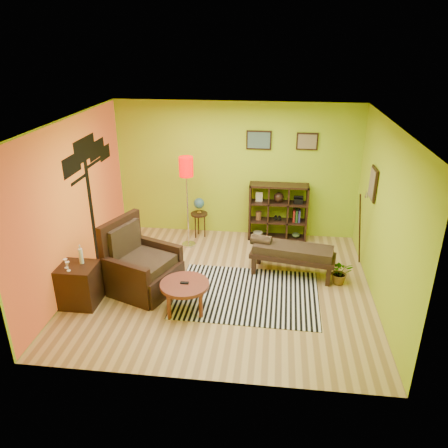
# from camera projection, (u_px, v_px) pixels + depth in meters

# --- Properties ---
(ground) EXTENTS (5.00, 5.00, 0.00)m
(ground) POSITION_uv_depth(u_px,v_px,m) (223.00, 286.00, 7.53)
(ground) COLOR tan
(ground) RESTS_ON ground
(room_shell) EXTENTS (5.04, 4.54, 2.82)m
(room_shell) POSITION_uv_depth(u_px,v_px,m) (217.00, 186.00, 6.83)
(room_shell) COLOR #A7CD20
(room_shell) RESTS_ON ground
(zebra_rug) EXTENTS (2.39, 1.78, 0.01)m
(zebra_rug) POSITION_uv_depth(u_px,v_px,m) (247.00, 294.00, 7.28)
(zebra_rug) COLOR silver
(zebra_rug) RESTS_ON ground
(coffee_table) EXTENTS (0.76, 0.76, 0.49)m
(coffee_table) POSITION_uv_depth(u_px,v_px,m) (185.00, 287.00, 6.74)
(coffee_table) COLOR brown
(coffee_table) RESTS_ON ground
(armchair) EXTENTS (1.28, 1.27, 1.22)m
(armchair) POSITION_uv_depth(u_px,v_px,m) (140.00, 269.00, 7.33)
(armchair) COLOR black
(armchair) RESTS_ON ground
(side_cabinet) EXTENTS (0.58, 0.53, 1.00)m
(side_cabinet) POSITION_uv_depth(u_px,v_px,m) (79.00, 285.00, 6.91)
(side_cabinet) COLOR black
(side_cabinet) RESTS_ON ground
(floor_lamp) EXTENTS (0.28, 0.28, 1.86)m
(floor_lamp) POSITION_uv_depth(u_px,v_px,m) (186.00, 175.00, 8.38)
(floor_lamp) COLOR silver
(floor_lamp) RESTS_ON ground
(globe_table) EXTENTS (0.36, 0.36, 0.87)m
(globe_table) POSITION_uv_depth(u_px,v_px,m) (199.00, 208.00, 9.11)
(globe_table) COLOR black
(globe_table) RESTS_ON ground
(cube_shelf) EXTENTS (1.20, 0.35, 1.20)m
(cube_shelf) POSITION_uv_depth(u_px,v_px,m) (279.00, 212.00, 9.04)
(cube_shelf) COLOR black
(cube_shelf) RESTS_ON ground
(bench) EXTENTS (1.55, 0.79, 0.69)m
(bench) POSITION_uv_depth(u_px,v_px,m) (291.00, 252.00, 7.74)
(bench) COLOR black
(bench) RESTS_ON ground
(potted_plant) EXTENTS (0.41, 0.45, 0.34)m
(potted_plant) POSITION_uv_depth(u_px,v_px,m) (340.00, 274.00, 7.55)
(potted_plant) COLOR #26661E
(potted_plant) RESTS_ON ground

